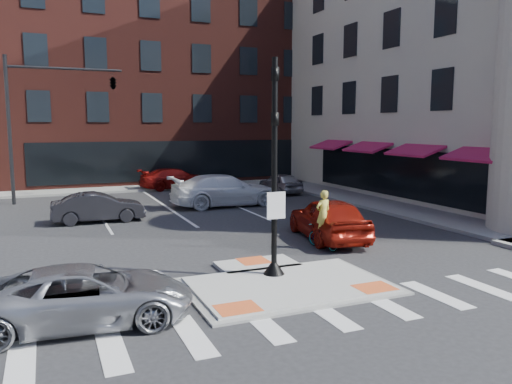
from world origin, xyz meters
name	(u,v)px	position (x,y,z in m)	size (l,w,h in m)	color
ground	(280,282)	(0.00, 0.00, 0.00)	(120.00, 120.00, 0.00)	#28282B
refuge_island	(284,283)	(0.00, -0.26, 0.05)	(5.40, 4.65, 0.13)	gray
sidewalk_e	(380,204)	(10.80, 10.00, 0.07)	(3.00, 24.00, 0.15)	gray
sidewalk_n	(183,186)	(3.00, 22.00, 0.07)	(26.00, 3.00, 0.15)	gray
building_n	(152,85)	(3.00, 31.99, 7.80)	(24.40, 18.40, 15.50)	#55201A
building_e	(509,66)	(21.54, 11.50, 8.04)	(21.90, 23.90, 17.70)	beige
building_far_left	(60,119)	(-4.00, 52.00, 5.00)	(10.00, 12.00, 10.00)	slate
building_far_right	(164,112)	(9.00, 54.00, 6.00)	(12.00, 12.00, 12.00)	brown
signal_pole	(274,196)	(0.00, 0.40, 2.36)	(0.60, 0.60, 5.98)	black
mast_arm_signal	(86,91)	(-3.47, 18.00, 6.21)	(6.10, 2.24, 8.00)	black
silver_suv	(86,295)	(-5.15, -1.00, 0.64)	(2.13, 4.61, 1.28)	#A3A5AA
red_sedan	(328,219)	(3.93, 3.98, 0.80)	(1.90, 4.72, 1.61)	maroon
white_pickup	(225,190)	(2.98, 13.00, 0.85)	(2.38, 5.85, 1.70)	white
bg_car_dark	(98,207)	(-3.73, 11.00, 0.66)	(1.40, 4.00, 1.32)	#27262B
bg_car_silver	(280,183)	(7.96, 16.54, 0.65)	(1.53, 3.80, 1.29)	#ADAEB4
bg_car_red	(176,179)	(2.31, 21.14, 0.71)	(1.98, 4.88, 1.42)	maroon
cyclist	(323,229)	(3.00, 2.80, 0.69)	(0.79, 1.67, 2.06)	#3F3F44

